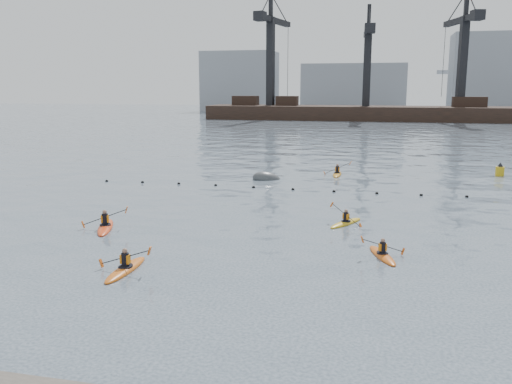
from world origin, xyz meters
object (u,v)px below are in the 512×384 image
Objects in this scene: kayaker_5 at (337,174)px; mooring_buoy at (267,179)px; kayaker_3 at (346,222)px; kayaker_4 at (382,254)px; kayaker_2 at (105,226)px; nav_buoy at (500,171)px; kayaker_0 at (126,268)px.

kayaker_5 reaches higher than mooring_buoy.
kayaker_3 reaches higher than kayaker_4.
kayaker_4 is (14.40, -1.61, -0.02)m from kayaker_2.
nav_buoy reaches higher than mooring_buoy.
kayaker_2 reaches higher than nav_buoy.
kayaker_5 is 2.60× the size of nav_buoy.
mooring_buoy is 1.85× the size of nav_buoy.
kayaker_2 is at bearing -135.52° from nav_buoy.
kayaker_2 is 2.74× the size of nav_buoy.
kayaker_5 is (10.49, 20.75, -0.01)m from kayaker_2.
kayaker_3 is (12.40, 3.89, -0.02)m from kayaker_2.
nav_buoy is (18.84, 6.30, 0.39)m from mooring_buoy.
kayaker_2 is (-4.17, 5.98, 0.01)m from kayaker_0.
kayaker_4 is 1.24× the size of mooring_buoy.
kayaker_3 reaches higher than mooring_buoy.
kayaker_5 is at bearing -100.15° from kayaker_4.
kayaker_5 is (-3.91, 22.37, 0.01)m from kayaker_4.
kayaker_4 is 26.87m from nav_buoy.
kayaker_2 is at bearing -106.48° from mooring_buoy.
nav_buoy reaches higher than kayaker_4.
kayaker_3 is 22.75m from nav_buoy.
kayaker_5 reaches higher than nav_buoy.
kayaker_2 reaches higher than kayaker_4.
kayaker_4 is 22.70m from kayaker_5.
kayaker_0 is 12.85m from kayaker_3.
nav_buoy is (19.77, 29.48, 0.29)m from kayaker_0.
kayaker_0 is at bearing 3.04° from kayaker_4.
nav_buoy is at bearing 22.37° from kayaker_2.
kayaker_5 is 6.46m from mooring_buoy.
kayaker_0 is at bearing -123.84° from nav_buoy.
kayaker_0 is 11.12m from kayaker_4.
kayaker_3 is 5.85m from kayaker_4.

